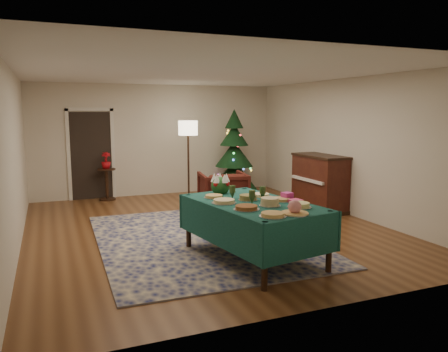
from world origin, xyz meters
name	(u,v)px	position (x,y,z in m)	size (l,w,h in m)	color
room_shell	(206,152)	(0.00, 0.00, 1.35)	(7.00, 7.00, 7.00)	#593319
doorway	(91,153)	(-1.60, 3.48, 1.10)	(1.08, 0.04, 2.16)	black
rug	(201,239)	(-0.31, -0.63, 0.01)	(3.20, 4.20, 0.02)	navy
buffet_table	(253,214)	(0.04, -1.82, 0.65)	(1.57, 2.27, 0.82)	black
platter_0	(273,215)	(-0.12, -2.67, 0.84)	(0.32, 0.32, 0.05)	silver
platter_1	(295,209)	(0.19, -2.66, 0.89)	(0.34, 0.34, 0.18)	silver
platter_2	(299,205)	(0.44, -2.36, 0.85)	(0.31, 0.31, 0.07)	silver
platter_3	(246,208)	(-0.25, -2.22, 0.84)	(0.33, 0.33, 0.06)	silver
platter_4	(270,202)	(0.14, -2.13, 0.87)	(0.28, 0.28, 0.11)	silver
platter_5	(281,200)	(0.42, -1.90, 0.84)	(0.30, 0.30, 0.05)	silver
platter_6	(224,201)	(-0.36, -1.75, 0.84)	(0.34, 0.34, 0.06)	silver
platter_7	(248,198)	(0.03, -1.68, 0.85)	(0.28, 0.28, 0.08)	silver
platter_8	(261,195)	(0.32, -1.50, 0.84)	(0.29, 0.29, 0.05)	silver
platter_9	(214,197)	(-0.35, -1.34, 0.84)	(0.29, 0.29, 0.05)	silver
goblet_0	(232,192)	(-0.13, -1.49, 0.92)	(0.09, 0.09, 0.19)	#2D471E
goblet_1	(263,193)	(0.23, -1.73, 0.92)	(0.09, 0.09, 0.19)	#2D471E
goblet_2	(252,197)	(-0.03, -1.94, 0.92)	(0.09, 0.09, 0.19)	#2D471E
napkin_stack	(295,201)	(0.56, -2.06, 0.84)	(0.16, 0.16, 0.04)	#EC417B
gift_box	(287,196)	(0.54, -1.87, 0.87)	(0.13, 0.13, 0.11)	#CF3999
centerpiece	(220,184)	(-0.13, -1.02, 0.96)	(0.29, 0.29, 0.34)	#1E4C1E
armchair	(223,191)	(0.71, 0.95, 0.46)	(0.90, 0.85, 0.93)	#3C120D
floor_lamp	(188,133)	(0.50, 2.61, 1.56)	(0.45, 0.45, 1.84)	#A57F3F
side_table	(107,185)	(-1.30, 3.20, 0.36)	(0.41, 0.41, 0.74)	black
potted_plant	(106,164)	(-1.30, 3.20, 0.85)	(0.21, 0.38, 0.21)	#B10C14
christmas_tree	(234,156)	(1.79, 2.90, 0.95)	(1.44, 1.44, 2.11)	black
piano	(319,183)	(2.70, 0.49, 0.57)	(0.64, 1.35, 1.16)	black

